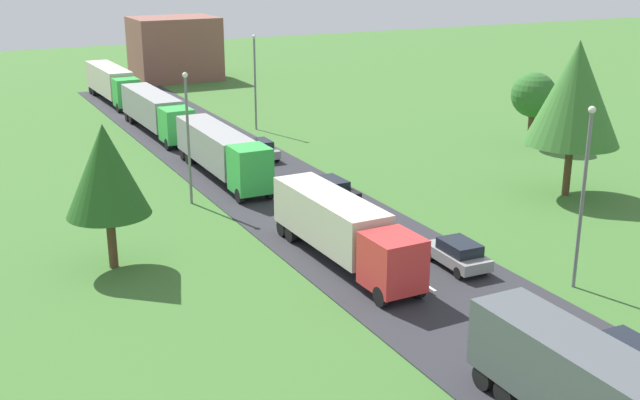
% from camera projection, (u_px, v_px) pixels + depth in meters
% --- Properties ---
extents(road, '(10.00, 140.00, 0.06)m').
position_uv_depth(road, '(491.00, 327.00, 35.36)').
color(road, '#2B2B30').
rests_on(road, ground).
extents(lane_marking_centre, '(0.16, 119.40, 0.01)m').
position_uv_depth(lane_marking_centre, '(569.00, 377.00, 31.24)').
color(lane_marking_centre, white).
rests_on(lane_marking_centre, road).
extents(truck_second, '(2.69, 12.32, 3.45)m').
position_uv_depth(truck_second, '(342.00, 228.00, 41.99)').
color(truck_second, red).
rests_on(truck_second, road).
extents(truck_third, '(2.59, 14.06, 3.59)m').
position_uv_depth(truck_third, '(221.00, 151.00, 57.76)').
color(truck_third, green).
rests_on(truck_third, road).
extents(truck_fourth, '(2.67, 14.73, 3.54)m').
position_uv_depth(truck_fourth, '(156.00, 111.00, 71.72)').
color(truck_fourth, green).
rests_on(truck_fourth, road).
extents(truck_fifth, '(2.79, 14.06, 3.71)m').
position_uv_depth(truck_fifth, '(112.00, 82.00, 86.48)').
color(truck_fifth, green).
rests_on(truck_fifth, road).
extents(car_second, '(1.87, 4.32, 1.45)m').
position_uv_depth(car_second, '(633.00, 358.00, 31.18)').
color(car_second, '#19472D').
rests_on(car_second, road).
extents(car_third, '(1.98, 4.10, 1.51)m').
position_uv_depth(car_third, '(458.00, 254.00, 41.71)').
color(car_third, gray).
rests_on(car_third, road).
extents(car_fourth, '(1.94, 4.53, 1.35)m').
position_uv_depth(car_fourth, '(333.00, 188.00, 53.20)').
color(car_fourth, black).
rests_on(car_fourth, road).
extents(car_fifth, '(1.94, 3.99, 1.49)m').
position_uv_depth(car_fifth, '(261.00, 149.00, 63.30)').
color(car_fifth, gray).
rests_on(car_fifth, road).
extents(lamppost_second, '(0.36, 0.36, 9.23)m').
position_uv_depth(lamppost_second, '(583.00, 190.00, 38.13)').
color(lamppost_second, slate).
rests_on(lamppost_second, ground).
extents(lamppost_third, '(0.36, 0.36, 8.76)m').
position_uv_depth(lamppost_third, '(188.00, 132.00, 51.13)').
color(lamppost_third, slate).
rests_on(lamppost_third, ground).
extents(lamppost_fourth, '(0.36, 0.36, 8.78)m').
position_uv_depth(lamppost_fourth, '(255.00, 78.00, 72.49)').
color(lamppost_fourth, slate).
rests_on(lamppost_fourth, ground).
extents(tree_oak, '(6.33, 6.33, 10.60)m').
position_uv_depth(tree_oak, '(575.00, 93.00, 52.25)').
color(tree_oak, '#513823').
rests_on(tree_oak, ground).
extents(tree_maple, '(4.40, 4.40, 7.81)m').
position_uv_depth(tree_maple, '(106.00, 170.00, 40.52)').
color(tree_maple, '#513823').
rests_on(tree_maple, ground).
extents(tree_pine, '(3.80, 3.80, 6.35)m').
position_uv_depth(tree_pine, '(534.00, 95.00, 66.48)').
color(tree_pine, '#513823').
rests_on(tree_pine, ground).
extents(distant_building, '(10.46, 8.16, 7.88)m').
position_uv_depth(distant_building, '(175.00, 48.00, 100.95)').
color(distant_building, brown).
rests_on(distant_building, ground).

